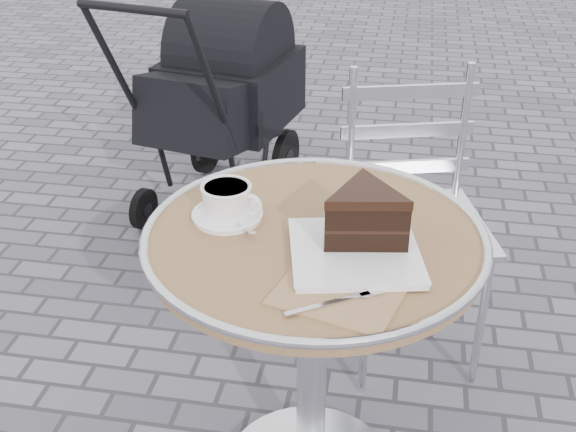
% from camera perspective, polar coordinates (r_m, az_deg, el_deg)
% --- Properties ---
extents(cafe_table, '(0.72, 0.72, 0.74)m').
position_cam_1_polar(cafe_table, '(1.58, 2.01, -6.50)').
color(cafe_table, silver).
rests_on(cafe_table, ground).
extents(cappuccino_set, '(0.16, 0.16, 0.08)m').
position_cam_1_polar(cappuccino_set, '(1.54, -4.79, 0.96)').
color(cappuccino_set, white).
rests_on(cappuccino_set, cafe_table).
extents(cake_plate_set, '(0.29, 0.40, 0.13)m').
position_cam_1_polar(cake_plate_set, '(1.41, 5.93, -0.68)').
color(cake_plate_set, '#9C7455').
rests_on(cake_plate_set, cafe_table).
extents(bistro_chair, '(0.49, 0.49, 0.88)m').
position_cam_1_polar(bistro_chair, '(2.13, 9.61, 2.53)').
color(bistro_chair, silver).
rests_on(bistro_chair, ground).
extents(baby_stroller, '(0.60, 0.99, 0.97)m').
position_cam_1_polar(baby_stroller, '(2.99, -5.33, 8.72)').
color(baby_stroller, black).
rests_on(baby_stroller, ground).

